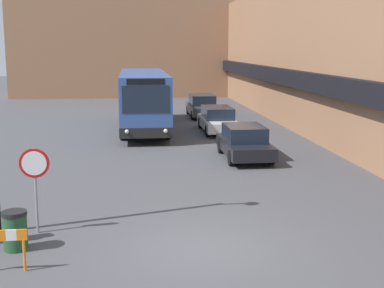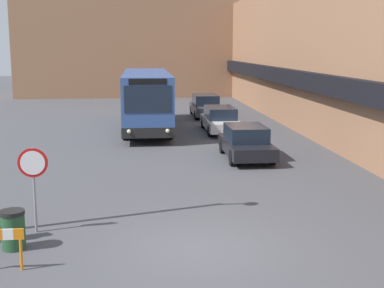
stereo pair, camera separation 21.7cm
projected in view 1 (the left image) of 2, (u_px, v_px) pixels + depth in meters
ground_plane at (201, 249)px, 12.78m from camera, size 160.00×160.00×0.00m
building_row_right at (301, 53)px, 36.54m from camera, size 5.50×60.00×8.74m
building_backdrop_far at (147, 13)px, 53.00m from camera, size 26.00×8.00×16.16m
city_bus at (144, 99)px, 31.05m from camera, size 2.61×11.68×3.32m
parked_car_front at (245, 142)px, 23.01m from camera, size 1.86×4.28×1.43m
parked_car_middle at (218, 119)px, 30.28m from camera, size 1.80×4.89×1.42m
parked_car_back at (202, 106)px, 36.98m from camera, size 1.87×4.86×1.51m
stop_sign at (35, 172)px, 13.59m from camera, size 0.76×0.08×2.23m
trash_bin at (15, 230)px, 12.65m from camera, size 0.59×0.59×0.95m
construction_barricade at (1, 242)px, 11.35m from camera, size 1.10×0.06×0.94m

